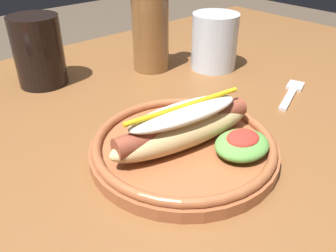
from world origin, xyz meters
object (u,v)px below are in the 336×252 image
Objects in this scene: hot_dog_plate at (187,141)px; glass_bottle at (150,26)px; soda_cup at (39,51)px; water_cup at (214,41)px; fork at (292,92)px.

glass_bottle is (0.15, 0.26, 0.06)m from hot_dog_plate.
water_cup is at bearing -27.61° from soda_cup.
soda_cup is 0.33m from water_cup.
glass_bottle reaches higher than soda_cup.
hot_dog_plate is 0.31m from water_cup.
fork is 0.97× the size of soda_cup.
soda_cup is (-0.04, 0.34, 0.04)m from hot_dog_plate.
hot_dog_plate is 1.02× the size of glass_bottle.
hot_dog_plate is at bearing -83.46° from soda_cup.
hot_dog_plate reaches higher than fork.
soda_cup is 1.14× the size of water_cup.
fork is 0.29m from glass_bottle.
glass_bottle is (-0.11, 0.25, 0.08)m from fork.
water_cup is (0.29, -0.15, -0.01)m from soda_cup.
soda_cup reaches higher than water_cup.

